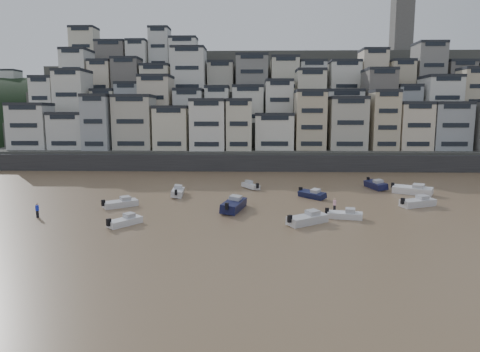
{
  "coord_description": "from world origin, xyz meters",
  "views": [
    {
      "loc": [
        6.64,
        -26.8,
        12.38
      ],
      "look_at": [
        4.88,
        30.0,
        4.0
      ],
      "focal_mm": 32.0,
      "sensor_mm": 36.0,
      "label": 1
    }
  ],
  "objects_px": {
    "boat_h": "(251,185)",
    "boat_j": "(125,220)",
    "boat_c": "(234,203)",
    "person_blue": "(37,210)",
    "boat_d": "(418,201)",
    "boat_a": "(308,217)",
    "person_pink": "(335,205)",
    "boat_i": "(376,184)",
    "boat_b": "(345,214)",
    "boat_e": "(312,194)",
    "boat_f": "(178,191)",
    "boat_g": "(412,189)",
    "boat_k": "(121,202)"
  },
  "relations": [
    {
      "from": "boat_d",
      "to": "boat_b",
      "type": "bearing_deg",
      "value": -172.8
    },
    {
      "from": "boat_a",
      "to": "boat_d",
      "type": "height_order",
      "value": "boat_d"
    },
    {
      "from": "boat_h",
      "to": "boat_j",
      "type": "xyz_separation_m",
      "value": [
        -13.85,
        -23.85,
        -0.01
      ]
    },
    {
      "from": "boat_j",
      "to": "person_pink",
      "type": "distance_m",
      "value": 25.69
    },
    {
      "from": "boat_d",
      "to": "boat_f",
      "type": "xyz_separation_m",
      "value": [
        -33.41,
        6.57,
        -0.01
      ]
    },
    {
      "from": "boat_h",
      "to": "boat_j",
      "type": "bearing_deg",
      "value": 119.88
    },
    {
      "from": "boat_a",
      "to": "person_blue",
      "type": "distance_m",
      "value": 32.0
    },
    {
      "from": "boat_b",
      "to": "boat_g",
      "type": "height_order",
      "value": "boat_g"
    },
    {
      "from": "boat_c",
      "to": "person_blue",
      "type": "height_order",
      "value": "boat_c"
    },
    {
      "from": "boat_a",
      "to": "boat_h",
      "type": "distance_m",
      "value": 23.57
    },
    {
      "from": "boat_f",
      "to": "person_blue",
      "type": "xyz_separation_m",
      "value": [
        -14.41,
        -14.07,
        0.12
      ]
    },
    {
      "from": "boat_j",
      "to": "boat_a",
      "type": "bearing_deg",
      "value": -50.6
    },
    {
      "from": "boat_i",
      "to": "person_pink",
      "type": "relative_size",
      "value": 3.4
    },
    {
      "from": "boat_a",
      "to": "boat_e",
      "type": "height_order",
      "value": "boat_a"
    },
    {
      "from": "person_blue",
      "to": "boat_j",
      "type": "bearing_deg",
      "value": -15.82
    },
    {
      "from": "boat_g",
      "to": "boat_k",
      "type": "bearing_deg",
      "value": -134.1
    },
    {
      "from": "boat_i",
      "to": "boat_k",
      "type": "xyz_separation_m",
      "value": [
        -37.86,
        -15.35,
        -0.14
      ]
    },
    {
      "from": "boat_d",
      "to": "boat_a",
      "type": "bearing_deg",
      "value": -173.77
    },
    {
      "from": "person_pink",
      "to": "boat_k",
      "type": "bearing_deg",
      "value": 176.47
    },
    {
      "from": "person_pink",
      "to": "boat_i",
      "type": "bearing_deg",
      "value": 59.76
    },
    {
      "from": "boat_h",
      "to": "boat_a",
      "type": "bearing_deg",
      "value": 166.12
    },
    {
      "from": "boat_f",
      "to": "person_pink",
      "type": "relative_size",
      "value": 3.18
    },
    {
      "from": "boat_k",
      "to": "person_blue",
      "type": "xyz_separation_m",
      "value": [
        -8.22,
        -5.91,
        0.2
      ]
    },
    {
      "from": "boat_j",
      "to": "boat_k",
      "type": "distance_m",
      "value": 9.77
    },
    {
      "from": "boat_f",
      "to": "person_blue",
      "type": "bearing_deg",
      "value": 129.88
    },
    {
      "from": "boat_h",
      "to": "boat_j",
      "type": "relative_size",
      "value": 1.02
    },
    {
      "from": "boat_i",
      "to": "boat_k",
      "type": "relative_size",
      "value": 1.21
    },
    {
      "from": "boat_h",
      "to": "person_blue",
      "type": "xyz_separation_m",
      "value": [
        -25.4,
        -20.58,
        0.25
      ]
    },
    {
      "from": "boat_h",
      "to": "person_blue",
      "type": "bearing_deg",
      "value": 99.04
    },
    {
      "from": "person_blue",
      "to": "boat_i",
      "type": "bearing_deg",
      "value": 24.77
    },
    {
      "from": "boat_b",
      "to": "boat_i",
      "type": "relative_size",
      "value": 0.74
    },
    {
      "from": "boat_b",
      "to": "person_blue",
      "type": "height_order",
      "value": "person_blue"
    },
    {
      "from": "boat_a",
      "to": "boat_i",
      "type": "height_order",
      "value": "boat_i"
    },
    {
      "from": "boat_a",
      "to": "boat_g",
      "type": "xyz_separation_m",
      "value": [
        18.39,
        18.43,
        0.1
      ]
    },
    {
      "from": "boat_d",
      "to": "boat_j",
      "type": "xyz_separation_m",
      "value": [
        -36.27,
        -10.78,
        -0.16
      ]
    },
    {
      "from": "boat_b",
      "to": "boat_j",
      "type": "height_order",
      "value": "boat_j"
    },
    {
      "from": "boat_b",
      "to": "boat_i",
      "type": "height_order",
      "value": "boat_i"
    },
    {
      "from": "person_blue",
      "to": "boat_h",
      "type": "bearing_deg",
      "value": 39.02
    },
    {
      "from": "boat_b",
      "to": "boat_c",
      "type": "xyz_separation_m",
      "value": [
        -13.34,
        4.07,
        0.32
      ]
    },
    {
      "from": "boat_d",
      "to": "boat_j",
      "type": "bearing_deg",
      "value": 171.72
    },
    {
      "from": "boat_b",
      "to": "boat_f",
      "type": "xyz_separation_m",
      "value": [
        -22.26,
        13.54,
        0.15
      ]
    },
    {
      "from": "boat_i",
      "to": "boat_j",
      "type": "relative_size",
      "value": 1.33
    },
    {
      "from": "boat_d",
      "to": "boat_i",
      "type": "bearing_deg",
      "value": 72.38
    },
    {
      "from": "person_pink",
      "to": "boat_f",
      "type": "bearing_deg",
      "value": 155.53
    },
    {
      "from": "boat_d",
      "to": "boat_k",
      "type": "bearing_deg",
      "value": 157.47
    },
    {
      "from": "boat_e",
      "to": "boat_f",
      "type": "distance_m",
      "value": 20.08
    },
    {
      "from": "boat_g",
      "to": "boat_h",
      "type": "xyz_separation_m",
      "value": [
        -24.93,
        4.21,
        -0.24
      ]
    },
    {
      "from": "boat_d",
      "to": "person_pink",
      "type": "relative_size",
      "value": 3.21
    },
    {
      "from": "boat_b",
      "to": "boat_g",
      "type": "distance_m",
      "value": 20.92
    },
    {
      "from": "boat_a",
      "to": "boat_b",
      "type": "relative_size",
      "value": 1.26
    }
  ]
}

